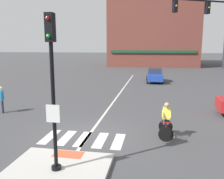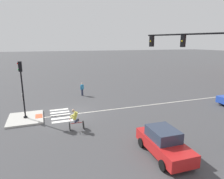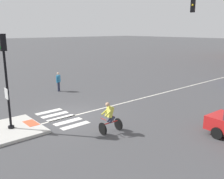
{
  "view_description": "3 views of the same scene",
  "coord_description": "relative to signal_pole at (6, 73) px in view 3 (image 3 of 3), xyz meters",
  "views": [
    {
      "loc": [
        3.02,
        -10.42,
        4.09
      ],
      "look_at": [
        0.65,
        3.2,
        1.6
      ],
      "focal_mm": 38.25,
      "sensor_mm": 36.0,
      "label": 1
    },
    {
      "loc": [
        17.86,
        -2.01,
        6.55
      ],
      "look_at": [
        -0.96,
        4.79,
        1.8
      ],
      "focal_mm": 31.56,
      "sensor_mm": 36.0,
      "label": 2
    },
    {
      "loc": [
        12.99,
        -7.74,
        5.25
      ],
      "look_at": [
        0.69,
        2.86,
        1.37
      ],
      "focal_mm": 40.21,
      "sensor_mm": 36.0,
      "label": 3
    }
  ],
  "objects": [
    {
      "name": "crosswalk_stripe_e",
      "position": [
        1.6,
        3.01,
        -3.1
      ],
      "size": [
        0.44,
        1.8,
        0.01
      ],
      "primitive_type": "cube",
      "color": "silver",
      "rests_on": "ground"
    },
    {
      "name": "crosswalk_stripe_c",
      "position": [
        0.0,
        3.01,
        -3.1
      ],
      "size": [
        0.44,
        1.8,
        0.01
      ],
      "primitive_type": "cube",
      "color": "silver",
      "rests_on": "ground"
    },
    {
      "name": "ground_plane",
      "position": [
        0.0,
        3.65,
        -3.1
      ],
      "size": [
        300.0,
        300.0,
        0.0
      ],
      "primitive_type": "plane",
      "color": "#474749"
    },
    {
      "name": "crosswalk_stripe_d",
      "position": [
        0.8,
        3.01,
        -3.1
      ],
      "size": [
        0.44,
        1.8,
        0.01
      ],
      "primitive_type": "cube",
      "color": "silver",
      "rests_on": "ground"
    },
    {
      "name": "lane_centre_line",
      "position": [
        0.14,
        13.65,
        -3.1
      ],
      "size": [
        0.14,
        28.0,
        0.01
      ],
      "primitive_type": "cube",
      "color": "silver",
      "rests_on": "ground"
    },
    {
      "name": "tactile_pad_front",
      "position": [
        0.0,
        1.11,
        -2.95
      ],
      "size": [
        1.1,
        0.6,
        0.01
      ],
      "primitive_type": "cube",
      "color": "#DB5B38",
      "rests_on": "traffic_island"
    },
    {
      "name": "signal_pole",
      "position": [
        0.0,
        0.0,
        0.0
      ],
      "size": [
        0.44,
        0.38,
        4.91
      ],
      "color": "black",
      "rests_on": "traffic_island"
    },
    {
      "name": "crosswalk_stripe_b",
      "position": [
        -0.8,
        3.01,
        -3.1
      ],
      "size": [
        0.44,
        1.8,
        0.01
      ],
      "primitive_type": "cube",
      "color": "silver",
      "rests_on": "ground"
    },
    {
      "name": "pedestrian_at_curb_left",
      "position": [
        -6.2,
        6.31,
        -2.12
      ],
      "size": [
        0.36,
        0.5,
        1.67
      ],
      "color": "#2D334C",
      "rests_on": "ground"
    },
    {
      "name": "crosswalk_stripe_a",
      "position": [
        -1.6,
        3.01,
        -3.1
      ],
      "size": [
        0.44,
        1.8,
        0.01
      ],
      "primitive_type": "cube",
      "color": "silver",
      "rests_on": "ground"
    },
    {
      "name": "traffic_island",
      "position": [
        0.0,
        0.01,
        -3.03
      ],
      "size": [
        3.35,
        2.9,
        0.15
      ],
      "primitive_type": "cube",
      "color": "beige",
      "rests_on": "ground"
    },
    {
      "name": "cyclist",
      "position": [
        3.66,
        3.8,
        -2.23
      ],
      "size": [
        0.69,
        1.11,
        1.68
      ],
      "color": "black",
      "rests_on": "ground"
    }
  ]
}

